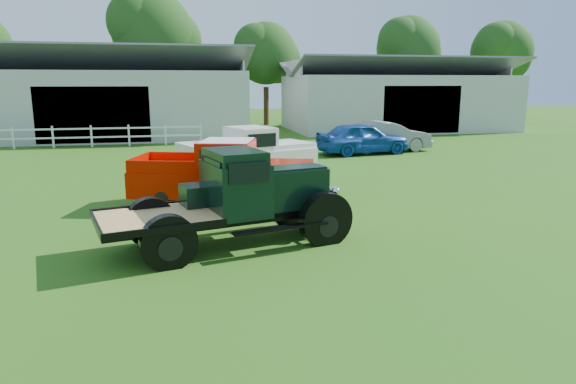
{
  "coord_description": "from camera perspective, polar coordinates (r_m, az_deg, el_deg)",
  "views": [
    {
      "loc": [
        -2.16,
        -10.07,
        3.51
      ],
      "look_at": [
        0.2,
        1.2,
        1.05
      ],
      "focal_mm": 32.0,
      "sensor_mm": 36.0,
      "label": 1
    }
  ],
  "objects": [
    {
      "name": "tree_c",
      "position": [
        43.67,
        -2.47,
        13.35
      ],
      "size": [
        5.4,
        5.4,
        9.0
      ],
      "primitive_type": null,
      "color": "#2A4916",
      "rests_on": "ground"
    },
    {
      "name": "ground",
      "position": [
        10.88,
        0.27,
        -6.76
      ],
      "size": [
        120.0,
        120.0,
        0.0
      ],
      "primitive_type": "plane",
      "color": "#356A14"
    },
    {
      "name": "tree_e",
      "position": [
        50.64,
        22.52,
        12.58
      ],
      "size": [
        5.7,
        5.7,
        9.5
      ],
      "primitive_type": null,
      "color": "#2A4916",
      "rests_on": "ground"
    },
    {
      "name": "misc_car_grey",
      "position": [
        27.22,
        10.78,
        6.09
      ],
      "size": [
        4.84,
        2.1,
        1.55
      ],
      "primitive_type": "imported",
      "rotation": [
        0.0,
        0.0,
        1.67
      ],
      "color": "gray",
      "rests_on": "ground"
    },
    {
      "name": "red_pickup",
      "position": [
        14.88,
        -7.13,
        2.12
      ],
      "size": [
        5.66,
        3.43,
        1.93
      ],
      "primitive_type": null,
      "rotation": [
        0.0,
        0.0,
        -0.28
      ],
      "color": "#C20F00",
      "rests_on": "ground"
    },
    {
      "name": "shed_left",
      "position": [
        36.4,
        -19.81,
        10.25
      ],
      "size": [
        18.8,
        10.2,
        5.6
      ],
      "primitive_type": null,
      "color": "#ACACAC",
      "rests_on": "ground"
    },
    {
      "name": "tree_d",
      "position": [
        48.49,
        13.11,
        13.52
      ],
      "size": [
        6.0,
        6.0,
        10.0
      ],
      "primitive_type": null,
      "color": "#2A4916",
      "rests_on": "ground"
    },
    {
      "name": "fence_rail",
      "position": [
        30.77,
        -22.84,
        5.7
      ],
      "size": [
        14.2,
        0.16,
        1.2
      ],
      "primitive_type": null,
      "color": "white",
      "rests_on": "ground"
    },
    {
      "name": "tree_b",
      "position": [
        44.17,
        -14.7,
        14.59
      ],
      "size": [
        6.9,
        6.9,
        11.5
      ],
      "primitive_type": null,
      "color": "#2A4916",
      "rests_on": "ground"
    },
    {
      "name": "misc_car_blue",
      "position": [
        26.01,
        8.26,
        5.94
      ],
      "size": [
        4.88,
        2.56,
        1.58
      ],
      "primitive_type": "imported",
      "rotation": [
        0.0,
        0.0,
        1.72
      ],
      "color": "#194B9F",
      "rests_on": "ground"
    },
    {
      "name": "white_pickup",
      "position": [
        18.9,
        -4.47,
        4.23
      ],
      "size": [
        5.52,
        3.75,
        1.89
      ],
      "primitive_type": null,
      "rotation": [
        0.0,
        0.0,
        0.38
      ],
      "color": "white",
      "rests_on": "ground"
    },
    {
      "name": "vintage_flatbed",
      "position": [
        11.19,
        -6.35,
        -0.71
      ],
      "size": [
        5.67,
        3.36,
        2.1
      ],
      "primitive_type": null,
      "rotation": [
        0.0,
        0.0,
        0.25
      ],
      "color": "black",
      "rests_on": "ground"
    },
    {
      "name": "shed_right",
      "position": [
        40.45,
        11.91,
        10.52
      ],
      "size": [
        16.8,
        9.2,
        5.2
      ],
      "primitive_type": null,
      "color": "#ACACAC",
      "rests_on": "ground"
    }
  ]
}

